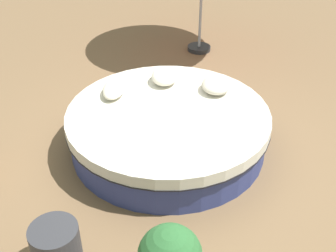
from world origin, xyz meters
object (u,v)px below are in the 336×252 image
at_px(round_bed, 168,129).
at_px(side_table, 57,248).
at_px(throw_pillow_2, 114,89).
at_px(throw_pillow_1, 165,76).
at_px(throw_pillow_0, 216,85).

distance_m(round_bed, side_table, 2.19).
relative_size(round_bed, throw_pillow_2, 4.67).
height_order(throw_pillow_2, side_table, throw_pillow_2).
distance_m(throw_pillow_1, side_table, 2.90).
bearing_deg(side_table, throw_pillow_2, 178.20).
relative_size(throw_pillow_1, throw_pillow_2, 0.86).
bearing_deg(throw_pillow_2, throw_pillow_1, 120.41).
bearing_deg(side_table, throw_pillow_1, 165.49).
height_order(throw_pillow_0, throw_pillow_2, throw_pillow_0).
xyz_separation_m(round_bed, throw_pillow_1, (-0.77, -0.12, 0.37)).
bearing_deg(throw_pillow_1, round_bed, 9.11).
xyz_separation_m(throw_pillow_0, throw_pillow_2, (0.21, -1.36, -0.02)).
relative_size(throw_pillow_2, side_table, 1.09).
height_order(throw_pillow_0, throw_pillow_1, throw_pillow_1).
bearing_deg(throw_pillow_1, throw_pillow_0, 76.41).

